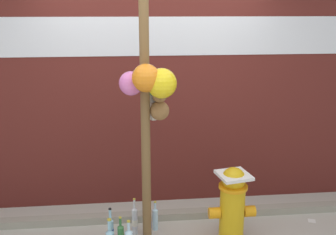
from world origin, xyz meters
TOP-DOWN VIEW (x-y plane):
  - building_wall at (0.00, 1.33)m, footprint 10.00×0.21m
  - curb_strip at (0.00, 0.81)m, footprint 8.00×0.12m
  - memorial_post at (-0.08, 0.35)m, footprint 0.52×0.56m
  - fire_hydrant at (0.70, 0.33)m, footprint 0.46×0.34m
  - bottle_2 at (-0.03, 0.60)m, footprint 0.06×0.06m
  - bottle_3 at (-0.25, 0.55)m, footprint 0.06×0.06m
  - bottle_5 at (-0.48, 0.42)m, footprint 0.06×0.06m
  - bottle_6 at (-0.11, 0.49)m, footprint 0.06×0.06m
  - litter_0 at (1.67, 0.59)m, footprint 0.10×0.10m
  - litter_1 at (0.87, 0.79)m, footprint 0.10×0.08m

SIDE VIEW (x-z plane):
  - litter_0 at x=1.67m, z-range 0.00..0.01m
  - litter_1 at x=0.87m, z-range 0.00..0.01m
  - curb_strip at x=0.00m, z-range 0.00..0.08m
  - bottle_2 at x=-0.03m, z-range -0.03..0.29m
  - bottle_5 at x=-0.48m, z-range -0.04..0.32m
  - bottle_6 at x=-0.11m, z-range -0.04..0.32m
  - bottle_3 at x=-0.25m, z-range -0.05..0.35m
  - fire_hydrant at x=0.70m, z-range 0.02..0.79m
  - memorial_post at x=-0.08m, z-range 0.17..3.24m
  - building_wall at x=0.00m, z-range 0.00..3.59m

